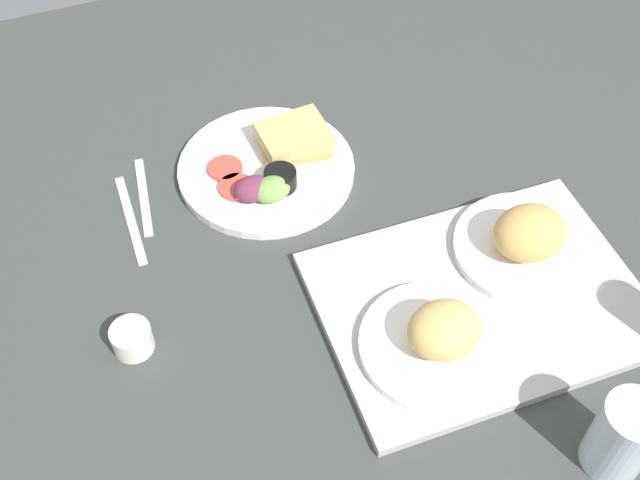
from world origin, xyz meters
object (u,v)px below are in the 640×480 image
(serving_tray, at_px, (480,301))
(knife, at_px, (130,219))
(bread_plate_near, at_px, (528,240))
(plate_with_salad, at_px, (271,166))
(drinking_glass, at_px, (623,437))
(bread_plate_far, at_px, (439,338))
(fork, at_px, (143,196))
(espresso_cup, at_px, (132,339))

(serving_tray, relative_size, knife, 2.37)
(bread_plate_near, distance_m, plate_with_salad, 0.42)
(drinking_glass, bearing_deg, bread_plate_far, -57.83)
(bread_plate_near, bearing_deg, knife, -28.96)
(bread_plate_far, height_order, fork, bread_plate_far)
(espresso_cup, height_order, knife, espresso_cup)
(bread_plate_near, height_order, drinking_glass, drinking_glass)
(plate_with_salad, xyz_separation_m, knife, (0.24, 0.02, -0.01))
(bread_plate_near, bearing_deg, plate_with_salad, -46.74)
(drinking_glass, height_order, espresso_cup, drinking_glass)
(espresso_cup, bearing_deg, bread_plate_far, 156.81)
(bread_plate_far, distance_m, knife, 0.51)
(bread_plate_far, xyz_separation_m, knife, (0.33, -0.39, -0.04))
(bread_plate_near, xyz_separation_m, plate_with_salad, (0.29, -0.31, -0.03))
(serving_tray, xyz_separation_m, knife, (0.43, -0.34, -0.01))
(serving_tray, height_order, plate_with_salad, plate_with_salad)
(fork, bearing_deg, knife, -29.05)
(plate_with_salad, bearing_deg, fork, -6.66)
(espresso_cup, bearing_deg, serving_tray, 167.00)
(plate_with_salad, distance_m, drinking_glass, 0.66)
(drinking_glass, bearing_deg, knife, -52.34)
(fork, bearing_deg, bread_plate_far, 42.83)
(fork, height_order, knife, same)
(drinking_glass, height_order, fork, drinking_glass)
(serving_tray, distance_m, drinking_glass, 0.27)
(plate_with_salad, relative_size, espresso_cup, 5.13)
(serving_tray, bearing_deg, fork, -43.53)
(bread_plate_near, relative_size, drinking_glass, 1.76)
(bread_plate_far, distance_m, fork, 0.53)
(serving_tray, relative_size, bread_plate_near, 2.11)
(bread_plate_near, relative_size, knife, 1.12)
(serving_tray, relative_size, drinking_glass, 3.72)
(serving_tray, relative_size, plate_with_salad, 1.57)
(bread_plate_far, relative_size, plate_with_salad, 0.71)
(bread_plate_far, relative_size, espresso_cup, 3.63)
(bread_plate_near, distance_m, espresso_cup, 0.58)
(bread_plate_far, bearing_deg, fork, -54.99)
(bread_plate_far, xyz_separation_m, fork, (0.30, -0.43, -0.04))
(drinking_glass, relative_size, espresso_cup, 2.16)
(bread_plate_far, distance_m, drinking_glass, 0.25)
(bread_plate_near, xyz_separation_m, drinking_glass, (0.06, 0.31, 0.01))
(plate_with_salad, height_order, espresso_cup, plate_with_salad)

